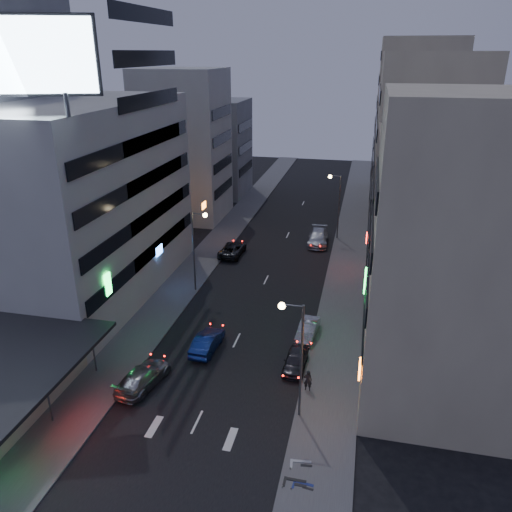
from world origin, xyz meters
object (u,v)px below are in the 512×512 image
(parked_car_left, at_px, (232,249))
(parked_car_right_far, at_px, (318,237))
(scooter_blue, at_px, (315,478))
(person, at_px, (308,380))
(parked_car_right_near, at_px, (296,360))
(road_car_silver, at_px, (143,377))
(road_car_blue, at_px, (207,342))
(scooter_silver_b, at_px, (312,453))
(parked_car_right_mid, at_px, (308,330))
(scooter_black_b, at_px, (307,473))

(parked_car_left, distance_m, parked_car_right_far, 10.99)
(scooter_blue, bearing_deg, parked_car_right_far, 12.40)
(person, relative_size, scooter_blue, 0.94)
(parked_car_right_near, relative_size, person, 2.46)
(scooter_blue, bearing_deg, parked_car_left, 29.27)
(road_car_silver, bearing_deg, scooter_blue, 164.12)
(road_car_blue, bearing_deg, parked_car_right_far, -100.52)
(scooter_silver_b, bearing_deg, person, 3.56)
(road_car_blue, relative_size, scooter_blue, 2.62)
(parked_car_right_far, distance_m, scooter_silver_b, 35.64)
(parked_car_right_near, relative_size, parked_car_right_mid, 0.97)
(scooter_black_b, bearing_deg, scooter_blue, -112.60)
(parked_car_left, distance_m, road_car_silver, 25.06)
(scooter_silver_b, bearing_deg, scooter_blue, -174.14)
(parked_car_right_near, height_order, road_car_blue, road_car_blue)
(parked_car_right_mid, relative_size, person, 2.52)
(parked_car_right_mid, relative_size, road_car_silver, 0.79)
(parked_car_right_near, relative_size, parked_car_left, 0.76)
(parked_car_right_far, height_order, scooter_silver_b, parked_car_right_far)
(scooter_blue, relative_size, scooter_silver_b, 0.93)
(parked_car_right_near, distance_m, scooter_black_b, 10.72)
(scooter_black_b, bearing_deg, scooter_silver_b, -2.60)
(parked_car_right_far, bearing_deg, person, -87.85)
(parked_car_left, bearing_deg, parked_car_right_mid, 125.26)
(parked_car_right_near, relative_size, parked_car_right_far, 0.68)
(parked_car_left, relative_size, scooter_black_b, 2.73)
(road_car_silver, bearing_deg, scooter_black_b, 164.03)
(scooter_black_b, bearing_deg, parked_car_right_near, 12.65)
(parked_car_right_mid, height_order, road_car_blue, road_car_blue)
(parked_car_right_near, bearing_deg, scooter_black_b, -76.42)
(parked_car_right_near, bearing_deg, parked_car_right_far, 94.12)
(parked_car_right_mid, bearing_deg, road_car_silver, -134.21)
(parked_car_right_far, distance_m, person, 29.13)
(parked_car_right_near, xyz_separation_m, scooter_blue, (2.65, -10.68, -0.03))
(scooter_blue, bearing_deg, road_car_blue, 46.86)
(parked_car_right_mid, height_order, parked_car_left, parked_car_left)
(scooter_silver_b, bearing_deg, road_car_silver, 63.99)
(parked_car_right_mid, xyz_separation_m, scooter_silver_b, (1.97, -13.63, 0.02))
(road_car_blue, bearing_deg, person, 160.32)
(parked_car_left, xyz_separation_m, scooter_black_b, (12.67, -31.11, -0.02))
(parked_car_right_far, height_order, scooter_black_b, parked_car_right_far)
(parked_car_left, height_order, scooter_silver_b, parked_car_left)
(parked_car_right_far, bearing_deg, scooter_blue, -86.70)
(scooter_black_b, bearing_deg, parked_car_left, 22.86)
(parked_car_right_far, height_order, road_car_blue, parked_car_right_far)
(parked_car_right_mid, height_order, scooter_blue, parked_car_right_mid)
(scooter_black_b, bearing_deg, road_car_blue, 40.20)
(scooter_black_b, bearing_deg, person, 7.80)
(parked_car_right_near, xyz_separation_m, road_car_silver, (-10.17, -4.43, 0.07))
(parked_car_right_mid, bearing_deg, scooter_silver_b, -76.74)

